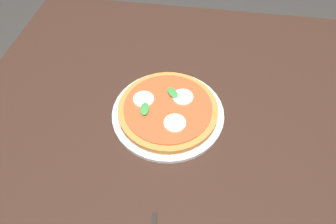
{
  "coord_description": "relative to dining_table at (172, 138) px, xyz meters",
  "views": [
    {
      "loc": [
        -0.06,
        0.47,
        1.36
      ],
      "look_at": [
        0.02,
        -0.02,
        0.72
      ],
      "focal_mm": 30.56,
      "sensor_mm": 36.0,
      "label": 1
    }
  ],
  "objects": [
    {
      "name": "pizza",
      "position": [
        0.02,
        -0.02,
        0.11
      ],
      "size": [
        0.28,
        0.28,
        0.03
      ],
      "color": "#B27033",
      "rests_on": "serving_tray"
    },
    {
      "name": "dining_table",
      "position": [
        0.0,
        0.0,
        0.0
      ],
      "size": [
        1.22,
        1.15,
        0.71
      ],
      "color": "black",
      "rests_on": "ground_plane"
    },
    {
      "name": "ground_plane",
      "position": [
        0.0,
        0.0,
        -0.62
      ],
      "size": [
        6.0,
        6.0,
        0.0
      ],
      "primitive_type": "plane",
      "color": "#2D2B28"
    },
    {
      "name": "serving_tray",
      "position": [
        0.02,
        -0.02,
        0.09
      ],
      "size": [
        0.32,
        0.32,
        0.01
      ],
      "primitive_type": "cylinder",
      "color": "silver",
      "rests_on": "dining_table"
    }
  ]
}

